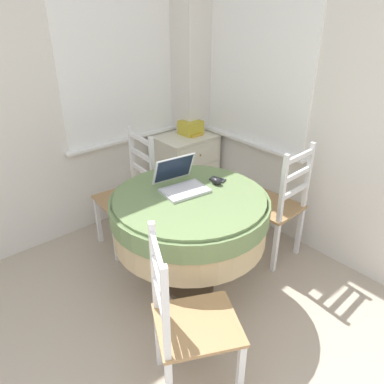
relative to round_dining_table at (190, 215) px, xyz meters
name	(u,v)px	position (x,y,z in m)	size (l,w,h in m)	color
corner_room_shell	(180,107)	(0.17, 0.29, 0.65)	(4.47, 4.54, 2.55)	silver
round_dining_table	(190,215)	(0.00, 0.00, 0.00)	(1.07, 1.07, 0.77)	#4C3D2D
laptop	(181,183)	(0.02, 0.12, 0.20)	(0.34, 0.33, 0.21)	silver
computer_mouse	(216,181)	(0.26, 0.01, 0.17)	(0.06, 0.09, 0.05)	black
cell_phone	(218,180)	(0.31, 0.05, 0.15)	(0.09, 0.12, 0.01)	#2D2D33
dining_chair_near_back_window	(129,195)	(0.00, 0.78, -0.16)	(0.45, 0.42, 0.99)	#A87F51
dining_chair_near_right_window	(277,206)	(0.78, -0.14, -0.16)	(0.41, 0.44, 0.99)	#A87F51
dining_chair_camera_near	(188,324)	(-0.52, -0.60, -0.16)	(0.55, 0.54, 0.99)	#A87F51
corner_cabinet	(186,170)	(0.80, 1.01, -0.25)	(0.57, 0.46, 0.75)	silver
storage_box	(191,127)	(0.86, 1.00, 0.19)	(0.19, 0.18, 0.13)	gold
book_on_cabinet	(192,133)	(0.86, 0.98, 0.13)	(0.14, 0.19, 0.02)	gold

